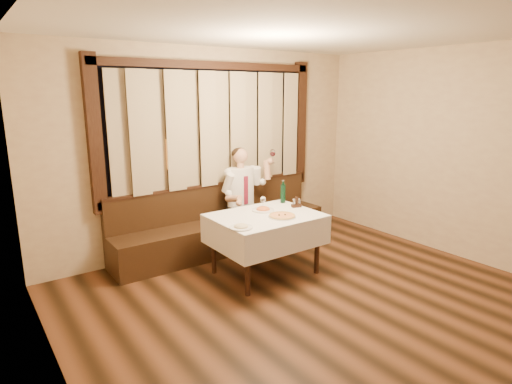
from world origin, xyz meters
TOP-DOWN VIEW (x-y plane):
  - room at (-0.00, 0.97)m, footprint 5.01×6.01m
  - banquette at (0.00, 2.72)m, footprint 3.20×0.61m
  - dining_table at (0.00, 1.70)m, footprint 1.27×0.97m
  - pizza at (0.10, 1.51)m, footprint 0.33×0.33m
  - pasta_red at (0.08, 1.86)m, footprint 0.28×0.28m
  - pasta_cream at (-0.53, 1.44)m, footprint 0.26×0.26m
  - green_bottle at (0.53, 2.02)m, footprint 0.07×0.07m
  - table_wine_glass at (0.09, 1.87)m, footprint 0.07×0.07m
  - cruet_caddy at (0.53, 1.75)m, footprint 0.14×0.09m
  - seated_man at (0.31, 2.63)m, footprint 0.79×0.59m

SIDE VIEW (x-z plane):
  - banquette at x=0.00m, z-range -0.16..0.78m
  - dining_table at x=0.00m, z-range 0.27..1.03m
  - pizza at x=0.10m, z-range 0.75..0.79m
  - pasta_cream at x=-0.53m, z-range 0.75..0.84m
  - pasta_red at x=0.08m, z-range 0.75..0.84m
  - cruet_caddy at x=0.53m, z-range 0.74..0.87m
  - seated_man at x=0.31m, z-range 0.11..1.55m
  - green_bottle at x=0.53m, z-range 0.73..1.04m
  - table_wine_glass at x=0.09m, z-range 0.80..0.98m
  - room at x=0.00m, z-range 0.09..2.91m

